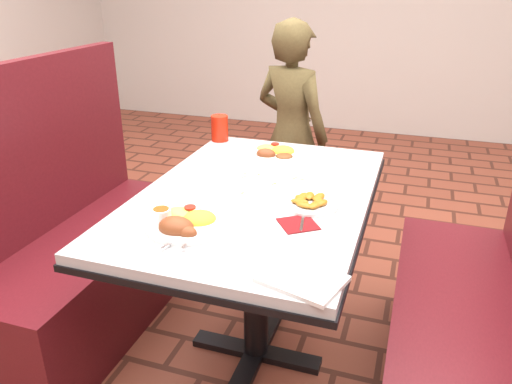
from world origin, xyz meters
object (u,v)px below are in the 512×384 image
at_px(dining_table, 256,216).
at_px(diner_person, 291,134).
at_px(near_dinner_plate, 184,219).
at_px(plantain_plate, 310,202).
at_px(red_tumbler, 220,128).
at_px(booth_bench_left, 86,256).
at_px(far_dinner_plate, 275,151).
at_px(booth_bench_right, 472,331).

xyz_separation_m(dining_table, diner_person, (-0.15, 1.10, -0.02)).
xyz_separation_m(near_dinner_plate, plantain_plate, (0.34, 0.28, -0.02)).
relative_size(dining_table, red_tumbler, 10.03).
bearing_deg(booth_bench_left, far_dinner_plate, 28.39).
bearing_deg(plantain_plate, dining_table, 166.07).
bearing_deg(booth_bench_left, plantain_plate, -2.99).
height_order(booth_bench_right, far_dinner_plate, booth_bench_right).
xyz_separation_m(dining_table, plantain_plate, (0.21, -0.05, 0.11)).
xyz_separation_m(booth_bench_right, near_dinner_plate, (-0.92, -0.33, 0.45)).
relative_size(booth_bench_right, far_dinner_plate, 4.79).
bearing_deg(booth_bench_right, far_dinner_plate, 154.34).
distance_m(near_dinner_plate, plantain_plate, 0.44).
height_order(dining_table, far_dinner_plate, far_dinner_plate).
bearing_deg(booth_bench_left, booth_bench_right, 0.00).
height_order(booth_bench_left, near_dinner_plate, booth_bench_left).
bearing_deg(far_dinner_plate, booth_bench_right, -25.66).
bearing_deg(booth_bench_right, diner_person, 130.89).
xyz_separation_m(dining_table, far_dinner_plate, (-0.05, 0.41, 0.12)).
bearing_deg(booth_bench_left, diner_person, 59.65).
bearing_deg(far_dinner_plate, plantain_plate, -60.47).
relative_size(booth_bench_right, diner_person, 0.94).
bearing_deg(plantain_plate, far_dinner_plate, 119.53).
bearing_deg(diner_person, dining_table, 118.65).
xyz_separation_m(dining_table, near_dinner_plate, (-0.12, -0.33, 0.12)).
distance_m(booth_bench_left, red_tumbler, 0.84).
bearing_deg(plantain_plate, red_tumbler, 134.34).
height_order(near_dinner_plate, far_dinner_plate, near_dinner_plate).
height_order(booth_bench_right, plantain_plate, booth_bench_right).
height_order(dining_table, booth_bench_right, booth_bench_right).
xyz_separation_m(booth_bench_left, diner_person, (0.64, 1.10, 0.31)).
relative_size(booth_bench_right, red_tumbler, 9.93).
height_order(booth_bench_left, far_dinner_plate, booth_bench_left).
bearing_deg(diner_person, booth_bench_left, 80.32).
relative_size(dining_table, plantain_plate, 6.26).
bearing_deg(red_tumbler, booth_bench_right, -24.73).
distance_m(diner_person, plantain_plate, 1.22).
relative_size(booth_bench_left, plantain_plate, 6.20).
relative_size(booth_bench_left, near_dinner_plate, 4.64).
bearing_deg(dining_table, booth_bench_left, 180.00).
bearing_deg(dining_table, red_tumbler, 124.01).
height_order(far_dinner_plate, plantain_plate, far_dinner_plate).
bearing_deg(red_tumbler, diner_person, 70.04).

